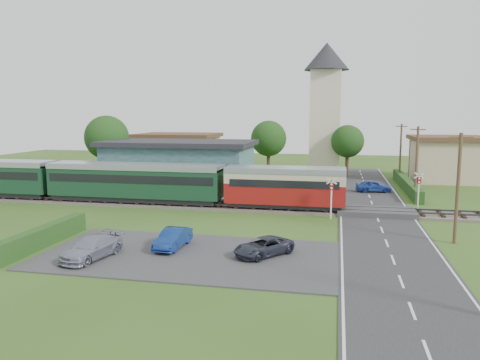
% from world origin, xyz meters
% --- Properties ---
extents(ground, '(120.00, 120.00, 0.00)m').
position_xyz_m(ground, '(0.00, 0.00, 0.00)').
color(ground, '#2D4C19').
extents(railway_track, '(76.00, 3.20, 0.49)m').
position_xyz_m(railway_track, '(0.00, 2.00, 0.11)').
color(railway_track, '#4C443D').
rests_on(railway_track, ground).
extents(road, '(6.00, 70.00, 0.05)m').
position_xyz_m(road, '(10.00, 0.00, 0.03)').
color(road, '#28282B').
rests_on(road, ground).
extents(car_park, '(17.00, 9.00, 0.08)m').
position_xyz_m(car_park, '(-1.50, -12.00, 0.04)').
color(car_park, '#333335').
rests_on(car_park, ground).
extents(crossing_deck, '(6.20, 3.40, 0.45)m').
position_xyz_m(crossing_deck, '(10.00, 2.00, 0.23)').
color(crossing_deck, '#333335').
rests_on(crossing_deck, ground).
extents(platform, '(30.00, 3.00, 0.45)m').
position_xyz_m(platform, '(-10.00, 5.20, 0.23)').
color(platform, gray).
rests_on(platform, ground).
extents(equipment_hut, '(2.30, 2.30, 2.55)m').
position_xyz_m(equipment_hut, '(-18.00, 5.20, 1.75)').
color(equipment_hut, beige).
rests_on(equipment_hut, platform).
extents(station_building, '(16.00, 9.00, 5.30)m').
position_xyz_m(station_building, '(-10.00, 10.99, 2.69)').
color(station_building, '#2B4B4E').
rests_on(station_building, ground).
extents(train, '(43.20, 2.90, 3.40)m').
position_xyz_m(train, '(-14.26, 2.00, 2.18)').
color(train, '#232328').
rests_on(train, ground).
extents(church_tower, '(6.00, 6.00, 17.60)m').
position_xyz_m(church_tower, '(5.00, 28.00, 10.23)').
color(church_tower, beige).
rests_on(church_tower, ground).
extents(house_west, '(10.80, 8.80, 5.50)m').
position_xyz_m(house_west, '(-15.00, 25.00, 2.79)').
color(house_west, tan).
rests_on(house_west, ground).
extents(house_east, '(8.80, 8.80, 5.50)m').
position_xyz_m(house_east, '(20.00, 24.00, 2.80)').
color(house_east, tan).
rests_on(house_east, ground).
extents(hedge_carpark, '(0.80, 9.00, 1.20)m').
position_xyz_m(hedge_carpark, '(-11.00, -12.00, 0.60)').
color(hedge_carpark, '#193814').
rests_on(hedge_carpark, ground).
extents(hedge_roadside, '(0.80, 18.00, 1.20)m').
position_xyz_m(hedge_roadside, '(14.20, 16.00, 0.60)').
color(hedge_roadside, '#193814').
rests_on(hedge_roadside, ground).
extents(hedge_station, '(22.00, 0.80, 1.30)m').
position_xyz_m(hedge_station, '(-10.00, 15.50, 0.65)').
color(hedge_station, '#193814').
rests_on(hedge_station, ground).
extents(tree_a, '(5.20, 5.20, 8.00)m').
position_xyz_m(tree_a, '(-20.00, 14.00, 5.38)').
color(tree_a, '#332316').
rests_on(tree_a, ground).
extents(tree_b, '(4.60, 4.60, 7.34)m').
position_xyz_m(tree_b, '(-2.00, 23.00, 5.02)').
color(tree_b, '#332316').
rests_on(tree_b, ground).
extents(tree_c, '(4.20, 4.20, 6.78)m').
position_xyz_m(tree_c, '(8.00, 25.00, 4.65)').
color(tree_c, '#332316').
rests_on(tree_c, ground).
extents(utility_pole_b, '(1.40, 0.22, 7.00)m').
position_xyz_m(utility_pole_b, '(14.20, -6.00, 3.63)').
color(utility_pole_b, '#473321').
rests_on(utility_pole_b, ground).
extents(utility_pole_c, '(1.40, 0.22, 7.00)m').
position_xyz_m(utility_pole_c, '(14.20, 10.00, 3.63)').
color(utility_pole_c, '#473321').
rests_on(utility_pole_c, ground).
extents(utility_pole_d, '(1.40, 0.22, 7.00)m').
position_xyz_m(utility_pole_d, '(14.20, 22.00, 3.63)').
color(utility_pole_d, '#473321').
rests_on(utility_pole_d, ground).
extents(crossing_signal_near, '(0.84, 0.28, 3.28)m').
position_xyz_m(crossing_signal_near, '(6.40, -0.41, 2.14)').
color(crossing_signal_near, silver).
rests_on(crossing_signal_near, ground).
extents(crossing_signal_far, '(0.84, 0.28, 3.28)m').
position_xyz_m(crossing_signal_far, '(13.60, 4.39, 2.14)').
color(crossing_signal_far, silver).
rests_on(crossing_signal_far, ground).
extents(streetlamp_west, '(0.30, 0.30, 5.15)m').
position_xyz_m(streetlamp_west, '(-22.00, 20.00, 3.04)').
color(streetlamp_west, '#3F3F47').
rests_on(streetlamp_west, ground).
extents(streetlamp_east, '(0.30, 0.30, 5.15)m').
position_xyz_m(streetlamp_east, '(16.00, 27.00, 3.04)').
color(streetlamp_east, '#3F3F47').
rests_on(streetlamp_east, ground).
extents(car_on_road, '(3.79, 1.83, 1.25)m').
position_xyz_m(car_on_road, '(10.57, 13.24, 0.67)').
color(car_on_road, '#22429B').
rests_on(car_on_road, road).
extents(car_park_blue, '(1.44, 3.62, 1.17)m').
position_xyz_m(car_park_blue, '(-2.85, -10.84, 0.67)').
color(car_park_blue, navy).
rests_on(car_park_blue, car_park).
extents(car_park_silver, '(2.46, 4.43, 1.21)m').
position_xyz_m(car_park_silver, '(-6.60, -13.77, 0.69)').
color(car_park_silver, '#8B8FA4').
rests_on(car_park_silver, car_park).
extents(car_park_dark, '(3.66, 3.97, 1.03)m').
position_xyz_m(car_park_dark, '(2.77, -11.25, 0.60)').
color(car_park_dark, '#262937').
rests_on(car_park_dark, car_park).
extents(pedestrian_near, '(0.71, 0.55, 1.74)m').
position_xyz_m(pedestrian_near, '(-2.45, 5.27, 1.32)').
color(pedestrian_near, gray).
rests_on(pedestrian_near, platform).
extents(pedestrian_far, '(0.71, 0.86, 1.63)m').
position_xyz_m(pedestrian_far, '(-16.72, 4.73, 1.26)').
color(pedestrian_far, gray).
rests_on(pedestrian_far, platform).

